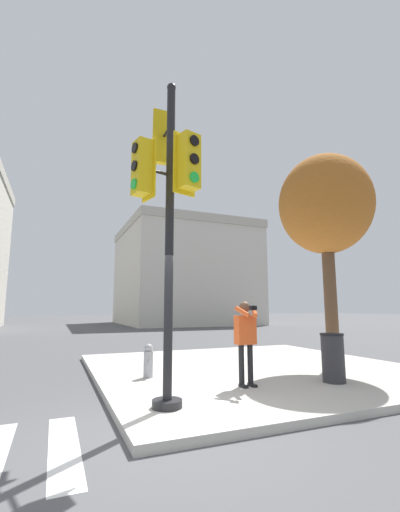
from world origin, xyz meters
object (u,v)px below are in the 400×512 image
Objects in this scene: fire_hydrant at (148,361)px; trash_bin at (333,358)px; traffic_signal_pole at (166,193)px; street_tree at (325,206)px; person_photographer at (246,334)px.

trash_bin is (3.41, -1.98, 0.14)m from fire_hydrant.
traffic_signal_pole reaches higher than trash_bin.
street_tree is 5.81× the size of trash_bin.
fire_hydrant is (-1.56, 1.60, -0.64)m from person_photographer.
trash_bin is at bearing -30.07° from fire_hydrant.
person_photographer is 2.32m from fire_hydrant.
trash_bin is at bearing -134.20° from street_tree.
street_tree is (3.17, 0.97, 3.30)m from person_photographer.
traffic_signal_pole is 3.31× the size of person_photographer.
fire_hydrant is (-4.73, 0.62, -3.94)m from street_tree.
fire_hydrant is (0.38, 2.39, -3.05)m from traffic_signal_pole.
traffic_signal_pole is at bearing -160.89° from street_tree.
person_photographer is (1.94, 0.80, -2.42)m from traffic_signal_pole.
street_tree is at bearing 19.11° from traffic_signal_pole.
person_photographer is at bearing 168.43° from trash_bin.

